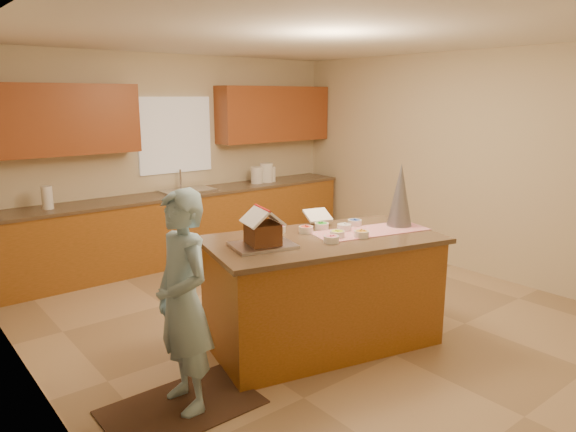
# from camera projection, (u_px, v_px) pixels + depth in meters

# --- Properties ---
(floor) EXTENTS (5.50, 5.50, 0.00)m
(floor) POSITION_uv_depth(u_px,v_px,m) (308.00, 314.00, 5.37)
(floor) COLOR tan
(floor) RESTS_ON ground
(ceiling) EXTENTS (5.50, 5.50, 0.00)m
(ceiling) POSITION_uv_depth(u_px,v_px,m) (311.00, 35.00, 4.77)
(ceiling) COLOR silver
(ceiling) RESTS_ON floor
(wall_back) EXTENTS (5.50, 5.50, 0.00)m
(wall_back) POSITION_uv_depth(u_px,v_px,m) (175.00, 157.00, 7.16)
(wall_back) COLOR beige
(wall_back) RESTS_ON floor
(wall_left) EXTENTS (5.50, 5.50, 0.00)m
(wall_left) POSITION_uv_depth(u_px,v_px,m) (28.00, 220.00, 3.54)
(wall_left) COLOR beige
(wall_left) RESTS_ON floor
(wall_right) EXTENTS (5.50, 5.50, 0.00)m
(wall_right) POSITION_uv_depth(u_px,v_px,m) (460.00, 162.00, 6.61)
(wall_right) COLOR beige
(wall_right) RESTS_ON floor
(stone_accent) EXTENTS (0.00, 2.50, 2.50)m
(stone_accent) POSITION_uv_depth(u_px,v_px,m) (71.00, 262.00, 2.97)
(stone_accent) COLOR gray
(stone_accent) RESTS_ON wall_left
(window_curtain) EXTENTS (1.05, 0.03, 1.00)m
(window_curtain) POSITION_uv_depth(u_px,v_px,m) (175.00, 135.00, 7.07)
(window_curtain) COLOR white
(window_curtain) RESTS_ON wall_back
(back_counter_base) EXTENTS (4.80, 0.60, 0.88)m
(back_counter_base) POSITION_uv_depth(u_px,v_px,m) (189.00, 227.00, 7.13)
(back_counter_base) COLOR #93521E
(back_counter_base) RESTS_ON floor
(back_counter_top) EXTENTS (4.85, 0.63, 0.04)m
(back_counter_top) POSITION_uv_depth(u_px,v_px,m) (187.00, 193.00, 7.03)
(back_counter_top) COLOR brown
(back_counter_top) RESTS_ON back_counter_base
(upper_cabinet_left) EXTENTS (1.85, 0.35, 0.80)m
(upper_cabinet_left) POSITION_uv_depth(u_px,v_px,m) (55.00, 120.00, 5.95)
(upper_cabinet_left) COLOR brown
(upper_cabinet_left) RESTS_ON wall_back
(upper_cabinet_right) EXTENTS (1.85, 0.35, 0.80)m
(upper_cabinet_right) POSITION_uv_depth(u_px,v_px,m) (274.00, 114.00, 7.85)
(upper_cabinet_right) COLOR brown
(upper_cabinet_right) RESTS_ON wall_back
(sink) EXTENTS (0.70, 0.45, 0.12)m
(sink) POSITION_uv_depth(u_px,v_px,m) (187.00, 194.00, 7.03)
(sink) COLOR silver
(sink) RESTS_ON back_counter_top
(faucet) EXTENTS (0.03, 0.03, 0.28)m
(faucet) POSITION_uv_depth(u_px,v_px,m) (180.00, 180.00, 7.13)
(faucet) COLOR silver
(faucet) RESTS_ON back_counter_top
(island_base) EXTENTS (2.09, 1.39, 0.94)m
(island_base) POSITION_uv_depth(u_px,v_px,m) (323.00, 293.00, 4.64)
(island_base) COLOR #93521E
(island_base) RESTS_ON floor
(island_top) EXTENTS (2.19, 1.49, 0.04)m
(island_top) POSITION_uv_depth(u_px,v_px,m) (323.00, 240.00, 4.54)
(island_top) COLOR brown
(island_top) RESTS_ON island_base
(table_runner) EXTENTS (1.12, 0.63, 0.01)m
(table_runner) POSITION_uv_depth(u_px,v_px,m) (370.00, 231.00, 4.73)
(table_runner) COLOR red
(table_runner) RESTS_ON island_top
(baking_tray) EXTENTS (0.56, 0.47, 0.03)m
(baking_tray) POSITION_uv_depth(u_px,v_px,m) (263.00, 245.00, 4.24)
(baking_tray) COLOR silver
(baking_tray) RESTS_ON island_top
(cookbook) EXTENTS (0.27, 0.23, 0.10)m
(cookbook) POSITION_uv_depth(u_px,v_px,m) (318.00, 215.00, 4.93)
(cookbook) COLOR white
(cookbook) RESTS_ON island_top
(tinsel_tree) EXTENTS (0.28, 0.28, 0.59)m
(tinsel_tree) POSITION_uv_depth(u_px,v_px,m) (400.00, 195.00, 4.86)
(tinsel_tree) COLOR #B2B2BE
(tinsel_tree) RESTS_ON island_top
(rug) EXTENTS (1.06, 0.69, 0.01)m
(rug) POSITION_uv_depth(u_px,v_px,m) (182.00, 407.00, 3.75)
(rug) COLOR black
(rug) RESTS_ON floor
(boy) EXTENTS (0.39, 0.58, 1.56)m
(boy) POSITION_uv_depth(u_px,v_px,m) (183.00, 302.00, 3.61)
(boy) COLOR #93BED0
(boy) RESTS_ON rug
(canister_a) EXTENTS (0.17, 0.17, 0.24)m
(canister_a) POSITION_uv_depth(u_px,v_px,m) (257.00, 175.00, 7.69)
(canister_a) COLOR white
(canister_a) RESTS_ON back_counter_top
(canister_b) EXTENTS (0.19, 0.19, 0.28)m
(canister_b) POSITION_uv_depth(u_px,v_px,m) (266.00, 172.00, 7.80)
(canister_b) COLOR white
(canister_b) RESTS_ON back_counter_top
(canister_c) EXTENTS (0.15, 0.15, 0.22)m
(canister_c) POSITION_uv_depth(u_px,v_px,m) (271.00, 174.00, 7.85)
(canister_c) COLOR white
(canister_c) RESTS_ON back_counter_top
(paper_towel) EXTENTS (0.12, 0.12, 0.26)m
(paper_towel) POSITION_uv_depth(u_px,v_px,m) (47.00, 198.00, 5.92)
(paper_towel) COLOR white
(paper_towel) RESTS_ON back_counter_top
(gingerbread_house) EXTENTS (0.35, 0.36, 0.30)m
(gingerbread_house) POSITION_uv_depth(u_px,v_px,m) (263.00, 230.00, 4.21)
(gingerbread_house) COLOR #583117
(gingerbread_house) RESTS_ON baking_tray
(candy_bowls) EXTENTS (0.82, 0.72, 0.06)m
(candy_bowls) POSITION_uv_depth(u_px,v_px,m) (329.00, 230.00, 4.65)
(candy_bowls) COLOR #2E4FAC
(candy_bowls) RESTS_ON island_top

